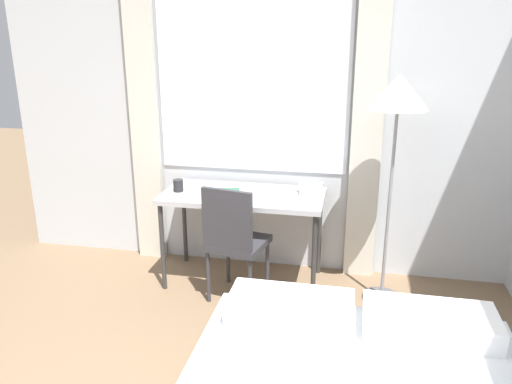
% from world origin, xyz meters
% --- Properties ---
extents(wall_back_with_window, '(4.71, 0.13, 2.70)m').
position_xyz_m(wall_back_with_window, '(-0.03, 2.71, 1.35)').
color(wall_back_with_window, silver).
rests_on(wall_back_with_window, ground_plane).
extents(desk, '(1.25, 0.60, 0.75)m').
position_xyz_m(desk, '(-0.23, 2.33, 0.69)').
color(desk, '#B2B2B7').
rests_on(desk, ground_plane).
extents(desk_chair, '(0.47, 0.47, 0.91)m').
position_xyz_m(desk_chair, '(-0.23, 2.01, 0.51)').
color(desk_chair, '#333338').
rests_on(desk_chair, ground_plane).
extents(standing_lamp, '(0.41, 0.41, 1.68)m').
position_xyz_m(standing_lamp, '(0.86, 2.24, 1.47)').
color(standing_lamp, '#4C4C51').
rests_on(standing_lamp, ground_plane).
extents(telephone, '(0.18, 0.15, 0.09)m').
position_xyz_m(telephone, '(0.28, 2.44, 0.79)').
color(telephone, white).
rests_on(telephone, desk).
extents(book, '(0.31, 0.24, 0.02)m').
position_xyz_m(book, '(-0.39, 2.29, 0.76)').
color(book, '#33664C').
rests_on(book, desk).
extents(mug, '(0.08, 0.08, 0.09)m').
position_xyz_m(mug, '(-0.75, 2.29, 0.80)').
color(mug, '#262628').
rests_on(mug, desk).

